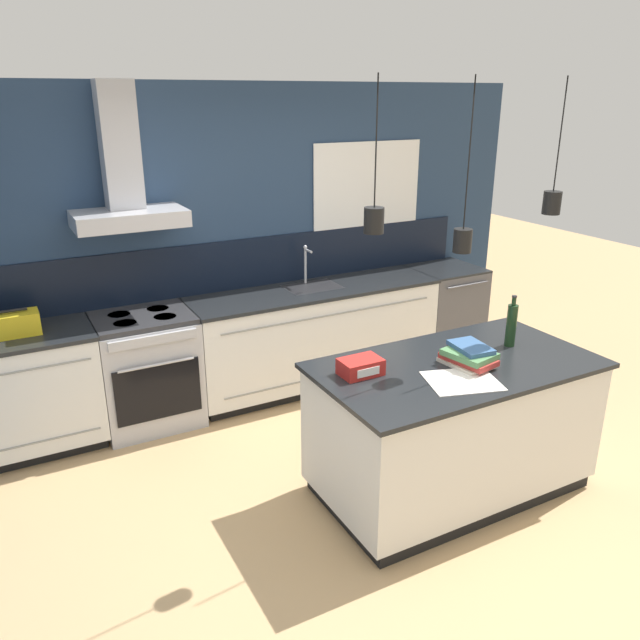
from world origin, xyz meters
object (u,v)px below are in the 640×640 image
at_px(dishwasher, 443,312).
at_px(yellow_toolbox, 13,324).
at_px(bottle_on_island, 511,324).
at_px(book_stack, 469,356).
at_px(red_supply_box, 361,367).
at_px(oven_range, 148,370).

distance_m(dishwasher, yellow_toolbox, 3.85).
bearing_deg(dishwasher, bottle_on_island, -116.91).
distance_m(book_stack, red_supply_box, 0.69).
xyz_separation_m(dishwasher, yellow_toolbox, (-3.81, 0.00, 0.54)).
xyz_separation_m(oven_range, red_supply_box, (0.91, -1.69, 0.50)).
xyz_separation_m(dishwasher, book_stack, (-1.36, -1.90, 0.51)).
height_order(dishwasher, red_supply_box, red_supply_box).
relative_size(dishwasher, yellow_toolbox, 2.68).
distance_m(oven_range, bottle_on_island, 2.77).
bearing_deg(dishwasher, yellow_toolbox, 180.00).
relative_size(bottle_on_island, book_stack, 0.98).
relative_size(dishwasher, book_stack, 2.55).
height_order(oven_range, book_stack, book_stack).
xyz_separation_m(dishwasher, red_supply_box, (-2.03, -1.70, 0.50)).
bearing_deg(yellow_toolbox, bottle_on_island, -31.46).
distance_m(bottle_on_island, book_stack, 0.48).
bearing_deg(oven_range, bottle_on_island, -41.17).
relative_size(dishwasher, red_supply_box, 3.62).
height_order(red_supply_box, yellow_toolbox, yellow_toolbox).
relative_size(oven_range, book_stack, 2.55).
bearing_deg(oven_range, yellow_toolbox, 179.72).
height_order(book_stack, red_supply_box, book_stack).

